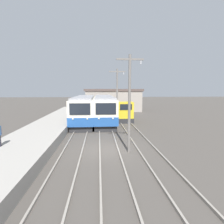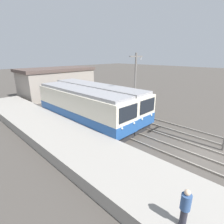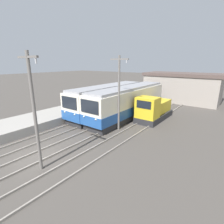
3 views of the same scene
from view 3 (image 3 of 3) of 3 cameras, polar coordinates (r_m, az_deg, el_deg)
ground_plane at (r=14.35m, az=-23.43°, el=-13.16°), size 200.00×200.00×0.00m
platform_left at (r=19.51m, az=-32.85°, el=-5.32°), size 4.50×54.00×0.88m
track_left at (r=16.45m, az=-28.07°, el=-9.69°), size 1.54×60.00×0.14m
track_center at (r=14.16m, az=-23.05°, el=-13.20°), size 1.54×60.00×0.14m
track_right at (r=11.94m, az=-15.35°, el=-18.20°), size 1.54×60.00×0.14m
commuter_train_left at (r=22.93m, az=-1.30°, el=3.61°), size 2.84×12.87×3.82m
commuter_train_center at (r=21.88m, az=5.54°, el=2.94°), size 2.84×14.04×3.82m
shunting_locomotive at (r=21.31m, az=13.41°, el=0.66°), size 2.40×5.96×3.00m
catenary_mast_near at (r=11.23m, az=-24.07°, el=0.64°), size 2.00×0.20×7.29m
catenary_mast_mid at (r=17.07m, az=2.31°, el=6.84°), size 2.00×0.20×7.29m
station_building at (r=33.19m, az=21.88°, el=7.55°), size 12.60×6.30×4.90m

